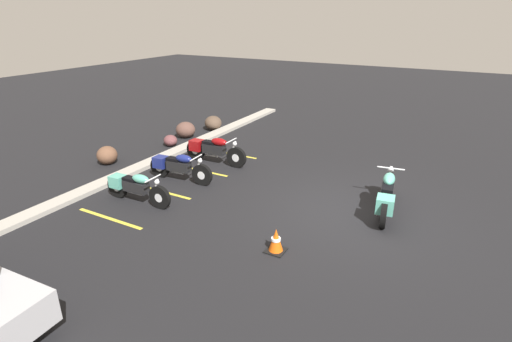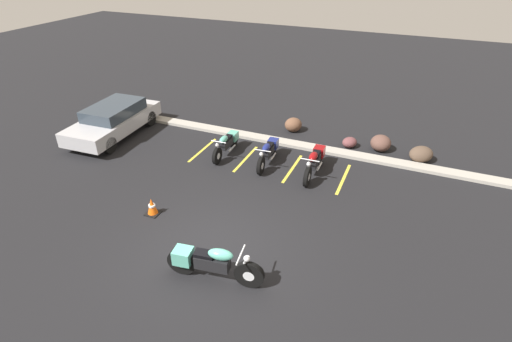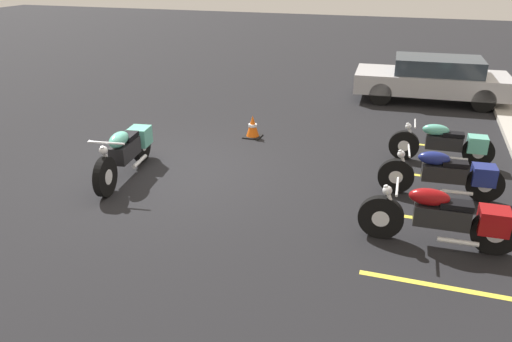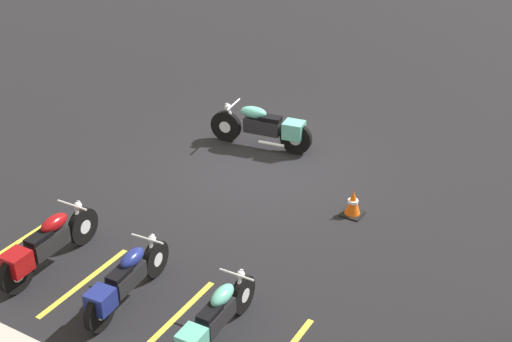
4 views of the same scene
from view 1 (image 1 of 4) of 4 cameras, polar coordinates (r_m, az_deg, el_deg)
The scene contains 15 objects.
ground at distance 10.31m, azimuth 12.92°, elevation -5.83°, with size 60.00×60.00×0.00m, color black.
motorcycle_teal_featured at distance 10.31m, azimuth 18.18°, elevation -3.28°, with size 2.41×0.77×0.95m.
parked_bike_0 at distance 10.91m, azimuth -16.98°, elevation -2.15°, with size 0.58×2.08×0.82m.
parked_bike_1 at distance 12.01m, azimuth -11.20°, elevation 0.68°, with size 0.60×2.14×0.84m.
parked_bike_2 at distance 13.25m, azimuth -6.23°, elevation 3.12°, with size 0.64×2.27×0.89m.
concrete_curb at distance 13.49m, azimuth -15.45°, elevation 0.91°, with size 18.00×0.50×0.12m, color #A8A399.
landscape_rock_0 at distance 14.04m, azimuth -20.50°, elevation 2.13°, with size 0.66×0.72×0.59m, color brown.
landscape_rock_1 at distance 15.33m, azimuth -12.13°, elevation 4.28°, with size 0.59×0.50×0.41m, color brown.
landscape_rock_2 at distance 17.21m, azimuth -6.14°, elevation 6.85°, with size 0.87×0.71×0.59m, color brown.
landscape_rock_3 at distance 16.25m, azimuth -10.03°, elevation 5.82°, with size 0.75×0.77×0.63m, color brown.
traffic_cone at distance 8.44m, azimuth 2.86°, elevation -9.96°, with size 0.40×0.40×0.53m.
stall_line_0 at distance 10.41m, azimuth -20.18°, elevation -6.38°, with size 0.10×2.10×0.00m, color gold.
stall_line_1 at distance 11.53m, azimuth -13.47°, elevation -2.81°, with size 0.10×2.10×0.00m, color gold.
stall_line_2 at distance 12.82m, azimuth -8.06°, elevation 0.12°, with size 0.10×2.10×0.00m, color gold.
stall_line_3 at distance 14.22m, azimuth -3.67°, elevation 2.49°, with size 0.10×2.10×0.00m, color gold.
Camera 1 is at (-8.90, -2.31, 4.67)m, focal length 28.00 mm.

